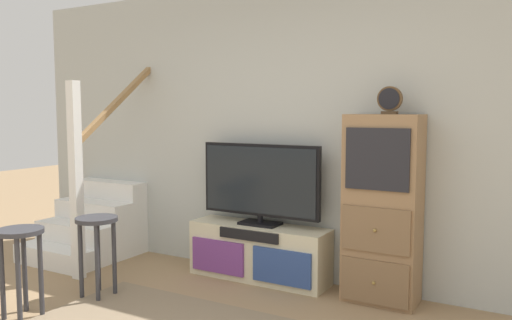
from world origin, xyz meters
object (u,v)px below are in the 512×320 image
side_cabinet (382,210)px  bar_stool_far (97,237)px  bar_stool_near (21,251)px  media_console (259,252)px  desk_clock (390,100)px  television (260,182)px

side_cabinet → bar_stool_far: bearing=-153.1°
side_cabinet → bar_stool_near: 2.77m
media_console → side_cabinet: (1.12, 0.01, 0.50)m
desk_clock → bar_stool_near: size_ratio=0.32×
television → bar_stool_near: bearing=-123.2°
bar_stool_near → television: bearing=56.8°
media_console → side_cabinet: side_cabinet is taller
bar_stool_near → side_cabinet: bearing=36.7°
desk_clock → bar_stool_far: bearing=-153.9°
bar_stool_near → desk_clock: bearing=36.0°
media_console → bar_stool_near: bearing=-123.6°
television → bar_stool_far: 1.47m
television → desk_clock: size_ratio=5.41×
media_console → desk_clock: (1.17, -0.00, 1.36)m
side_cabinet → bar_stool_near: size_ratio=2.24×
media_console → side_cabinet: size_ratio=0.87×
desk_clock → bar_stool_near: bearing=-144.0°
desk_clock → media_console: bearing=179.8°
media_console → bar_stool_far: 1.42m
desk_clock → television: bearing=178.6°
desk_clock → bar_stool_near: desk_clock is taller
television → bar_stool_far: size_ratio=1.75×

